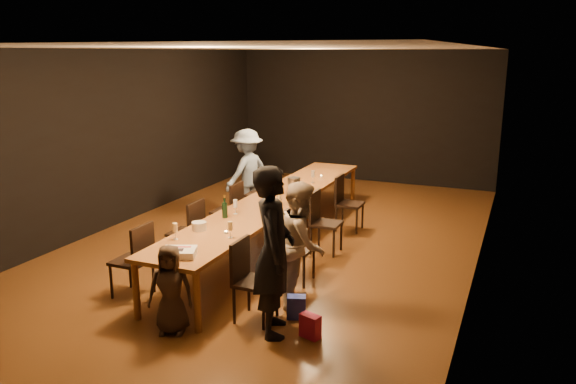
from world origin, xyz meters
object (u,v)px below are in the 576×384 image
at_px(woman_tan, 301,244).
at_px(plate_stack, 199,226).
at_px(chair_left_3, 259,194).
at_px(chair_right_1, 296,248).
at_px(chair_right_0, 256,281).
at_px(woman_birthday, 274,251).
at_px(chair_right_3, 350,203).
at_px(man_blue, 247,172).
at_px(chair_right_2, 326,223).
at_px(chair_left_0, 131,260).
at_px(birthday_cake, 179,253).
at_px(ice_bucket, 294,184).
at_px(child, 171,289).
at_px(chair_left_2, 227,211).
at_px(table, 275,202).
at_px(champagne_bottle, 225,206).
at_px(chair_left_1, 185,232).

distance_m(woman_tan, plate_stack, 1.39).
bearing_deg(chair_left_3, chair_right_1, -144.69).
height_order(chair_right_0, woman_birthday, woman_birthday).
distance_m(chair_right_3, man_blue, 2.10).
bearing_deg(woman_tan, chair_right_3, -11.46).
xyz_separation_m(chair_right_1, chair_right_2, (0.00, 1.20, 0.00)).
distance_m(chair_left_0, birthday_cake, 1.01).
bearing_deg(chair_left_0, ice_bucket, -17.66).
relative_size(chair_right_0, child, 0.94).
relative_size(chair_right_3, woman_birthday, 0.51).
height_order(child, birthday_cake, child).
bearing_deg(chair_left_2, man_blue, 13.99).
height_order(chair_left_0, birthday_cake, chair_left_0).
height_order(table, ice_bucket, ice_bucket).
bearing_deg(table, chair_left_2, 180.00).
bearing_deg(chair_right_1, woman_birthday, 12.39).
xyz_separation_m(man_blue, birthday_cake, (1.27, -4.13, -0.00)).
relative_size(chair_right_1, birthday_cake, 2.09).
relative_size(chair_right_0, chair_right_2, 1.00).
bearing_deg(chair_right_0, chair_right_2, 180.00).
bearing_deg(chair_right_1, chair_right_3, 180.00).
bearing_deg(woman_tan, table, 15.69).
distance_m(chair_right_2, chair_left_0, 2.94).
bearing_deg(ice_bucket, champagne_bottle, -99.65).
height_order(chair_right_3, plate_stack, chair_right_3).
bearing_deg(chair_left_1, ice_bucket, -28.15).
bearing_deg(woman_birthday, chair_left_3, 3.80).
relative_size(chair_right_1, plate_stack, 4.96).
relative_size(chair_right_2, champagne_bottle, 2.92).
relative_size(woman_birthday, man_blue, 1.16).
relative_size(table, woman_tan, 4.00).
distance_m(chair_right_0, chair_left_3, 3.98).
distance_m(chair_right_3, chair_left_0, 3.98).
bearing_deg(chair_left_3, chair_right_2, -125.22).
height_order(table, chair_right_2, chair_right_2).
relative_size(chair_right_3, chair_left_1, 1.00).
distance_m(chair_left_2, child, 3.16).
xyz_separation_m(woman_birthday, man_blue, (-2.36, 4.01, -0.13)).
relative_size(woman_birthday, ice_bucket, 8.05).
distance_m(woman_birthday, woman_tan, 0.81).
xyz_separation_m(chair_right_0, birthday_cake, (-0.79, -0.29, 0.33)).
relative_size(chair_right_0, plate_stack, 4.96).
height_order(chair_left_2, child, child).
distance_m(chair_left_1, plate_stack, 0.92).
bearing_deg(champagne_bottle, chair_right_3, 66.19).
relative_size(woman_tan, child, 1.52).
distance_m(table, chair_right_0, 2.56).
bearing_deg(chair_left_3, woman_tan, -146.11).
xyz_separation_m(chair_left_2, child, (0.99, -3.00, 0.03)).
height_order(chair_right_0, chair_left_1, same).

